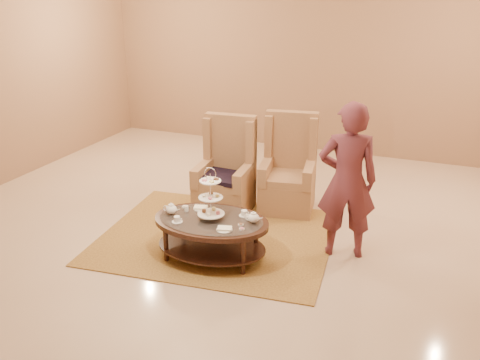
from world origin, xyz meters
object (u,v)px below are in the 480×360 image
at_px(armchair_left, 226,180).
at_px(person, 347,181).
at_px(armchair_right, 288,177).
at_px(tea_table, 211,226).

distance_m(armchair_left, person, 1.89).
height_order(armchair_left, armchair_right, armchair_right).
relative_size(tea_table, armchair_left, 1.05).
bearing_deg(person, armchair_right, -63.27).
relative_size(armchair_left, person, 0.72).
height_order(tea_table, armchair_left, armchair_left).
distance_m(armchair_left, armchair_right, 0.85).
height_order(armchair_right, person, person).
bearing_deg(tea_table, armchair_right, 74.49).
height_order(armchair_left, person, person).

